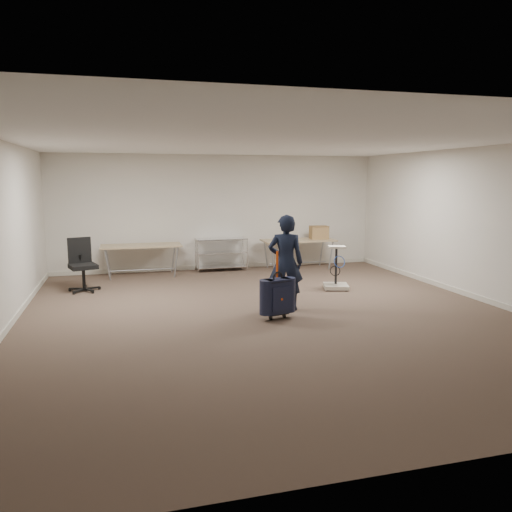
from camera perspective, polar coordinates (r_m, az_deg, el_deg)
name	(u,v)px	position (r m, az deg, el deg)	size (l,w,h in m)	color
ground	(271,315)	(8.26, 1.72, -6.79)	(9.00, 9.00, 0.00)	#3F3126
room_shell	(250,294)	(9.53, -0.69, -4.34)	(8.00, 9.00, 9.00)	silver
folding_table_left	(141,247)	(11.67, -12.97, 1.00)	(1.80, 0.75, 0.73)	#957B5B
folding_table_right	(298,242)	(12.40, 4.86, 1.64)	(1.80, 0.75, 0.73)	#957B5B
wire_shelf	(221,253)	(12.16, -4.01, 0.38)	(1.22, 0.47, 0.80)	silver
person	(286,262)	(8.47, 3.40, -0.75)	(0.59, 0.39, 1.63)	black
suitcase	(278,296)	(7.95, 2.48, -4.62)	(0.44, 0.32, 1.10)	black
office_chair	(83,275)	(10.53, -19.16, -2.07)	(0.64, 0.64, 1.06)	black
equipment_cart	(336,278)	(10.25, 9.14, -2.48)	(0.60, 0.60, 0.88)	#EBE5CA
cardboard_box	(319,232)	(12.58, 7.21, 2.69)	(0.43, 0.33, 0.33)	#8E6042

